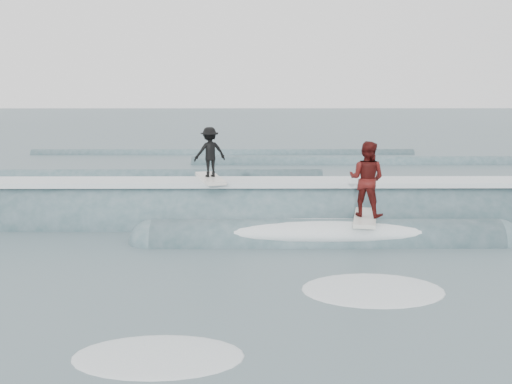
{
  "coord_description": "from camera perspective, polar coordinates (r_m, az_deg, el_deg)",
  "views": [
    {
      "loc": [
        -0.09,
        -10.67,
        4.11
      ],
      "look_at": [
        0.0,
        4.84,
        1.1
      ],
      "focal_mm": 40.0,
      "sensor_mm": 36.0,
      "label": 1
    }
  ],
  "objects": [
    {
      "name": "whitewater",
      "position": [
        10.72,
        1.78,
        -11.55
      ],
      "size": [
        17.25,
        6.73,
        0.1
      ],
      "color": "white",
      "rests_on": "ground"
    },
    {
      "name": "far_swells",
      "position": [
        28.62,
        0.4,
        2.72
      ],
      "size": [
        37.87,
        8.65,
        0.8
      ],
      "color": "#345158",
      "rests_on": "ground"
    },
    {
      "name": "breaking_wave",
      "position": [
        16.67,
        0.95,
        -3.15
      ],
      "size": [
        21.16,
        3.98,
        2.4
      ],
      "color": "#345158",
      "rests_on": "ground"
    },
    {
      "name": "surfer_black",
      "position": [
        16.69,
        -4.64,
        3.66
      ],
      "size": [
        1.07,
        2.07,
        1.55
      ],
      "color": "silver",
      "rests_on": "ground"
    },
    {
      "name": "surfer_red",
      "position": [
        14.82,
        10.98,
        1.0
      ],
      "size": [
        1.17,
        2.07,
        2.03
      ],
      "color": "silver",
      "rests_on": "ground"
    },
    {
      "name": "ground",
      "position": [
        11.43,
        0.14,
        -10.08
      ],
      "size": [
        160.0,
        160.0,
        0.0
      ],
      "primitive_type": "plane",
      "color": "#41585F",
      "rests_on": "ground"
    }
  ]
}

